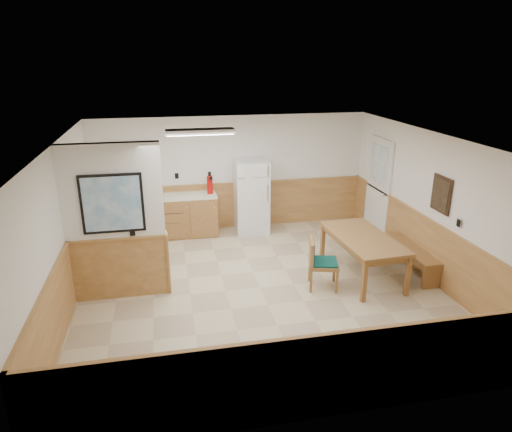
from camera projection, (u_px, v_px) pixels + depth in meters
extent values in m
plane|color=beige|center=(260.00, 287.00, 7.69)|extent=(6.00, 6.00, 0.00)
cube|color=white|center=(261.00, 140.00, 6.86)|extent=(6.00, 6.00, 0.02)
cube|color=white|center=(232.00, 173.00, 10.05)|extent=(6.00, 0.02, 2.50)
cube|color=white|center=(431.00, 206.00, 7.84)|extent=(0.02, 6.00, 2.50)
cube|color=white|center=(61.00, 232.00, 6.70)|extent=(0.02, 6.00, 2.50)
cube|color=tan|center=(233.00, 206.00, 10.28)|extent=(6.00, 0.04, 1.00)
cube|color=tan|center=(424.00, 246.00, 8.09)|extent=(0.04, 6.00, 1.00)
cube|color=tan|center=(70.00, 277.00, 6.96)|extent=(0.04, 6.00, 1.00)
cube|color=white|center=(112.00, 192.00, 6.87)|extent=(1.50, 0.15, 1.50)
cube|color=tan|center=(120.00, 267.00, 7.28)|extent=(1.50, 0.17, 1.00)
cube|color=black|center=(112.00, 204.00, 6.83)|extent=(0.92, 0.03, 0.92)
cube|color=white|center=(112.00, 204.00, 6.81)|extent=(0.84, 0.01, 0.84)
cube|color=#AA7B3C|center=(184.00, 216.00, 9.81)|extent=(1.40, 0.60, 0.86)
cube|color=#AA7B3C|center=(113.00, 221.00, 9.53)|extent=(0.06, 0.60, 0.86)
cube|color=#AA7B3C|center=(150.00, 218.00, 9.68)|extent=(0.06, 0.60, 0.86)
cube|color=#EEE7C8|center=(164.00, 197.00, 9.59)|extent=(2.20, 0.60, 0.04)
cube|color=#EEE7C8|center=(164.00, 190.00, 9.84)|extent=(2.20, 0.02, 0.10)
cube|color=white|center=(378.00, 189.00, 9.67)|extent=(0.05, 1.02, 2.15)
cube|color=white|center=(378.00, 189.00, 9.67)|extent=(0.04, 0.90, 2.05)
cube|color=silver|center=(379.00, 165.00, 9.49)|extent=(0.02, 0.76, 0.80)
cube|color=white|center=(132.00, 164.00, 9.53)|extent=(0.80, 0.03, 1.00)
cube|color=white|center=(132.00, 164.00, 9.51)|extent=(0.70, 0.01, 0.90)
cube|color=#301F13|center=(441.00, 194.00, 7.46)|extent=(0.03, 0.50, 0.60)
cube|color=black|center=(440.00, 194.00, 7.46)|extent=(0.01, 0.42, 0.52)
cube|color=white|center=(200.00, 131.00, 7.92)|extent=(1.20, 0.30, 0.08)
cube|color=white|center=(200.00, 134.00, 7.94)|extent=(1.15, 0.25, 0.01)
cube|color=white|center=(251.00, 196.00, 9.92)|extent=(0.72, 0.72, 1.60)
cube|color=silver|center=(268.00, 170.00, 9.43)|extent=(0.03, 0.02, 0.21)
cube|color=silver|center=(268.00, 193.00, 9.59)|extent=(0.03, 0.02, 0.38)
cube|color=olive|center=(363.00, 238.00, 7.86)|extent=(0.99, 1.83, 0.05)
cube|color=olive|center=(363.00, 242.00, 7.89)|extent=(0.89, 1.73, 0.10)
cube|color=olive|center=(364.00, 282.00, 7.14)|extent=(0.07, 0.07, 0.70)
cube|color=olive|center=(323.00, 242.00, 8.65)|extent=(0.07, 0.07, 0.70)
cube|color=olive|center=(408.00, 276.00, 7.32)|extent=(0.07, 0.07, 0.70)
cube|color=olive|center=(360.00, 238.00, 8.84)|extent=(0.07, 0.07, 0.70)
cube|color=olive|center=(411.00, 248.00, 8.18)|extent=(0.35, 1.52, 0.05)
cube|color=olive|center=(432.00, 277.00, 7.60)|extent=(0.31, 0.06, 0.40)
cube|color=olive|center=(391.00, 245.00, 8.91)|extent=(0.31, 0.06, 0.40)
cube|color=olive|center=(324.00, 264.00, 7.58)|extent=(0.59, 0.59, 0.06)
cube|color=#0F4B45|center=(324.00, 262.00, 7.57)|extent=(0.54, 0.54, 0.03)
cube|color=olive|center=(311.00, 251.00, 7.52)|extent=(0.17, 0.48, 0.40)
cube|color=#0F4B45|center=(299.00, 251.00, 7.53)|extent=(0.13, 0.41, 0.34)
cube|color=olive|center=(311.00, 282.00, 7.47)|extent=(0.05, 0.05, 0.39)
cube|color=olive|center=(310.00, 270.00, 7.87)|extent=(0.05, 0.05, 0.39)
cube|color=olive|center=(337.00, 282.00, 7.45)|extent=(0.05, 0.05, 0.39)
cube|color=olive|center=(334.00, 271.00, 7.84)|extent=(0.05, 0.05, 0.39)
cylinder|color=#B30C09|center=(210.00, 185.00, 9.71)|extent=(0.15, 0.15, 0.39)
cylinder|color=black|center=(209.00, 174.00, 9.63)|extent=(0.07, 0.07, 0.09)
cylinder|color=#167C26|center=(135.00, 193.00, 9.42)|extent=(0.09, 0.09, 0.22)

